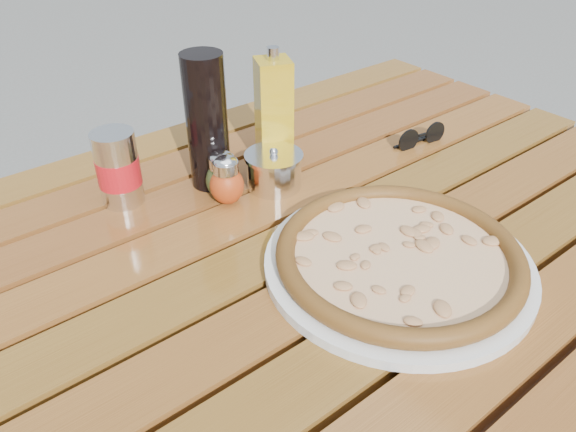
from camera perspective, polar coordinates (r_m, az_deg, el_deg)
table at (r=0.86m, az=0.84°, el=-6.42°), size 1.40×0.90×0.75m
plate at (r=0.77m, az=11.11°, el=-4.82°), size 0.37×0.37×0.01m
pizza at (r=0.76m, az=11.23°, el=-3.90°), size 0.33×0.33×0.03m
pepper_shaker at (r=0.88m, az=-6.26°, el=3.59°), size 0.07×0.07×0.08m
oregano_shaker at (r=0.89m, az=-6.67°, el=4.07°), size 0.07×0.07×0.08m
dark_bottle at (r=0.90m, az=-8.25°, el=9.41°), size 0.07×0.07×0.22m
soda_can at (r=0.91m, az=-16.87°, el=4.62°), size 0.07×0.07×0.12m
olive_oil_cruet at (r=0.96m, az=-1.45°, el=10.29°), size 0.07×0.07×0.21m
parmesan_tin at (r=0.92m, az=-1.44°, el=4.72°), size 0.12×0.12×0.07m
sunglasses at (r=1.09m, az=13.34°, el=7.79°), size 0.11×0.04×0.04m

